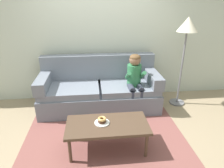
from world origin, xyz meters
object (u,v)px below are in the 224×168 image
object	(u,v)px
couch	(100,90)
floor_lamp	(187,32)
person_child	(135,78)
coffee_table	(107,126)
donut	(102,121)
toy_controller	(81,128)

from	to	relation	value
couch	floor_lamp	size ratio (longest dim) A/B	1.31
person_child	couch	bearing A→B (deg)	161.80
person_child	floor_lamp	world-z (taller)	floor_lamp
coffee_table	floor_lamp	xyz separation A→B (m)	(1.56, 1.22, 1.07)
donut	floor_lamp	bearing A→B (deg)	36.28
donut	couch	bearing A→B (deg)	88.91
person_child	toy_controller	world-z (taller)	person_child
toy_controller	floor_lamp	world-z (taller)	floor_lamp
toy_controller	coffee_table	bearing A→B (deg)	-33.46
coffee_table	toy_controller	world-z (taller)	coffee_table
floor_lamp	toy_controller	bearing A→B (deg)	-160.08
couch	floor_lamp	world-z (taller)	floor_lamp
person_child	donut	bearing A→B (deg)	-123.17
couch	toy_controller	world-z (taller)	couch
donut	toy_controller	world-z (taller)	donut
person_child	donut	size ratio (longest dim) A/B	9.18
toy_controller	couch	bearing A→B (deg)	83.28
couch	donut	size ratio (longest dim) A/B	18.82
coffee_table	person_child	world-z (taller)	person_child
donut	toy_controller	xyz separation A→B (m)	(-0.33, 0.49, -0.43)
coffee_table	donut	distance (m)	0.11
donut	toy_controller	bearing A→B (deg)	124.25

